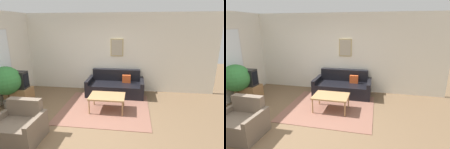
{
  "view_description": "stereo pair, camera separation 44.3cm",
  "coord_description": "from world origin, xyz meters",
  "views": [
    {
      "loc": [
        1.29,
        -3.33,
        2.28
      ],
      "look_at": [
        0.63,
        1.71,
        0.85
      ],
      "focal_mm": 28.0,
      "sensor_mm": 36.0,
      "label": 1
    },
    {
      "loc": [
        1.73,
        -3.25,
        2.28
      ],
      "look_at": [
        0.63,
        1.71,
        0.85
      ],
      "focal_mm": 28.0,
      "sensor_mm": 36.0,
      "label": 2
    }
  ],
  "objects": [
    {
      "name": "potted_plant_by_window",
      "position": [
        -2.19,
        1.22,
        0.49
      ],
      "size": [
        0.48,
        0.48,
        0.79
      ],
      "color": "#935638",
      "rests_on": "ground_plane"
    },
    {
      "name": "area_rug",
      "position": [
        0.51,
        1.15,
        0.01
      ],
      "size": [
        2.45,
        2.12,
        0.01
      ],
      "color": "brown",
      "rests_on": "ground_plane"
    },
    {
      "name": "ground_plane",
      "position": [
        0.0,
        0.0,
        0.0
      ],
      "size": [
        16.0,
        16.0,
        0.0
      ],
      "primitive_type": "plane",
      "color": "brown"
    },
    {
      "name": "coffee_table",
      "position": [
        0.58,
        1.03,
        0.41
      ],
      "size": [
        0.96,
        0.64,
        0.44
      ],
      "color": "#A87F51",
      "rests_on": "ground_plane"
    },
    {
      "name": "wall_back",
      "position": [
        0.0,
        2.72,
        1.35
      ],
      "size": [
        8.0,
        0.09,
        2.7
      ],
      "color": "silver",
      "rests_on": "ground_plane"
    },
    {
      "name": "potted_plant_tall",
      "position": [
        -2.22,
        0.85,
        0.78
      ],
      "size": [
        0.79,
        0.79,
        1.2
      ],
      "color": "slate",
      "rests_on": "ground_plane"
    },
    {
      "name": "tv",
      "position": [
        -2.06,
        1.11,
        0.76
      ],
      "size": [
        0.56,
        0.28,
        0.5
      ],
      "color": "black",
      "rests_on": "tv_stand"
    },
    {
      "name": "couch",
      "position": [
        0.67,
        2.26,
        0.28
      ],
      "size": [
        1.89,
        0.9,
        0.81
      ],
      "color": "black",
      "rests_on": "ground_plane"
    },
    {
      "name": "armchair",
      "position": [
        -0.99,
        -0.47,
        0.27
      ],
      "size": [
        0.9,
        0.76,
        0.8
      ],
      "rotation": [
        0.0,
        0.0,
        0.12
      ],
      "color": "#6B5B4C",
      "rests_on": "ground_plane"
    },
    {
      "name": "tv_stand",
      "position": [
        -2.07,
        1.11,
        0.25
      ],
      "size": [
        0.68,
        0.47,
        0.51
      ],
      "color": "olive",
      "rests_on": "ground_plane"
    }
  ]
}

